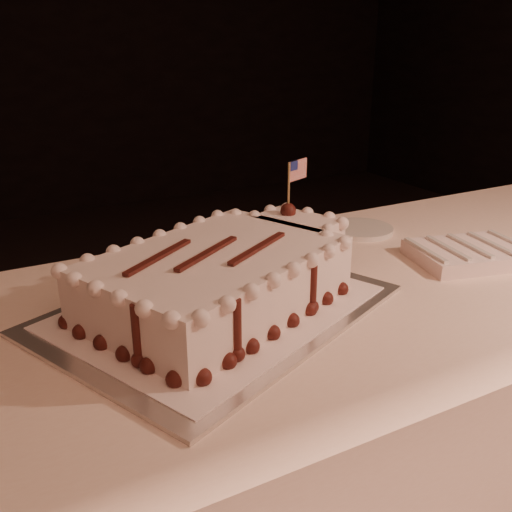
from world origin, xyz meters
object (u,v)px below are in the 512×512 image
banquet_table (277,459)px  cake_board (217,309)px  sheet_cake (228,274)px  side_plate (361,229)px  napkin_stack (469,254)px

banquet_table → cake_board: (-0.12, 0.01, 0.38)m
cake_board → sheet_cake: bearing=0.4°
banquet_table → cake_board: cake_board is taller
sheet_cake → side_plate: size_ratio=3.58×
banquet_table → napkin_stack: bearing=-3.3°
napkin_stack → cake_board: bearing=176.2°
banquet_table → sheet_cake: size_ratio=4.13×
cake_board → napkin_stack: bearing=-27.0°
banquet_table → sheet_cake: (-0.10, 0.03, 0.44)m
cake_board → sheet_cake: sheet_cake is taller
banquet_table → napkin_stack: (0.47, -0.03, 0.39)m
cake_board → side_plate: (0.51, 0.23, 0.00)m
side_plate → napkin_stack: bearing=-73.3°
sheet_cake → side_plate: (0.48, 0.22, -0.06)m
side_plate → sheet_cake: bearing=-155.3°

